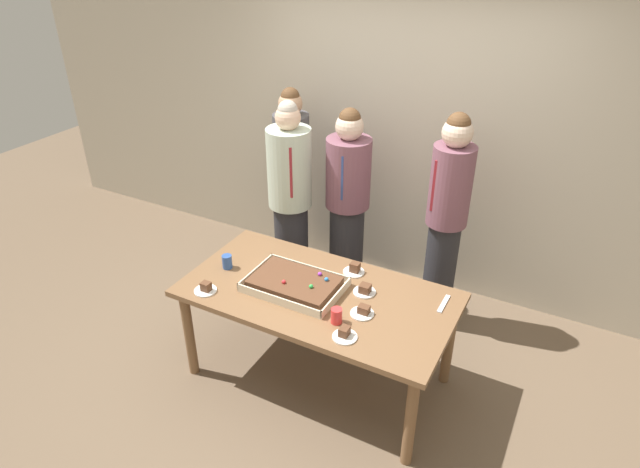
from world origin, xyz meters
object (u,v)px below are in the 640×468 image
at_px(drink_cup_middle, 227,262).
at_px(plated_slice_far_left, 354,270).
at_px(person_green_shirt_behind, 347,204).
at_px(drink_cup_nearest, 337,316).
at_px(plated_slice_far_right, 363,312).
at_px(plated_slice_center_front, 206,289).
at_px(sheet_cake, 295,284).
at_px(person_far_right_suit, 290,202).
at_px(cake_server_utensil, 444,304).
at_px(party_table, 318,302).
at_px(plated_slice_near_left, 365,290).
at_px(person_serving_front, 446,219).
at_px(plated_slice_near_right, 345,334).
at_px(person_striped_tie_right, 292,179).

bearing_deg(drink_cup_middle, plated_slice_far_left, 24.14).
distance_m(plated_slice_far_left, person_green_shirt_behind, 0.82).
relative_size(drink_cup_nearest, person_green_shirt_behind, 0.06).
height_order(plated_slice_far_right, plated_slice_center_front, plated_slice_center_front).
xyz_separation_m(sheet_cake, person_far_right_suit, (-0.52, 0.83, 0.12)).
relative_size(plated_slice_far_right, cake_server_utensil, 0.75).
bearing_deg(sheet_cake, plated_slice_far_left, 52.71).
distance_m(party_table, cake_server_utensil, 0.82).
bearing_deg(drink_cup_nearest, party_table, 138.46).
distance_m(sheet_cake, plated_slice_near_left, 0.47).
height_order(cake_server_utensil, person_serving_front, person_serving_front).
bearing_deg(plated_slice_far_left, drink_cup_nearest, -76.24).
relative_size(plated_slice_near_left, plated_slice_center_front, 1.00).
height_order(party_table, person_far_right_suit, person_far_right_suit).
xyz_separation_m(party_table, person_far_right_suit, (-0.68, 0.80, 0.23)).
distance_m(plated_slice_near_left, plated_slice_center_front, 1.05).
bearing_deg(plated_slice_center_front, party_table, 27.35).
xyz_separation_m(plated_slice_far_left, drink_cup_middle, (-0.81, -0.37, 0.03)).
bearing_deg(plated_slice_far_left, drink_cup_middle, -155.86).
bearing_deg(plated_slice_far_right, person_far_right_suit, 140.07).
xyz_separation_m(plated_slice_near_right, plated_slice_far_right, (0.01, 0.25, -0.00)).
xyz_separation_m(drink_cup_nearest, person_far_right_suit, (-0.93, 1.02, 0.10)).
height_order(plated_slice_far_right, person_green_shirt_behind, person_green_shirt_behind).
bearing_deg(drink_cup_middle, person_striped_tie_right, 98.73).
relative_size(party_table, cake_server_utensil, 8.99).
bearing_deg(plated_slice_center_front, plated_slice_near_left, 27.05).
bearing_deg(sheet_cake, person_green_shirt_behind, 96.80).
height_order(sheet_cake, plated_slice_near_right, sheet_cake).
bearing_deg(person_serving_front, person_green_shirt_behind, -57.19).
relative_size(sheet_cake, cake_server_utensil, 3.15).
bearing_deg(person_striped_tie_right, party_table, 5.85).
bearing_deg(drink_cup_middle, sheet_cake, 0.96).
height_order(plated_slice_far_right, drink_cup_middle, drink_cup_middle).
bearing_deg(person_striped_tie_right, plated_slice_center_front, -22.41).
bearing_deg(cake_server_utensil, plated_slice_far_left, 174.78).
distance_m(cake_server_utensil, person_striped_tie_right, 1.90).
xyz_separation_m(plated_slice_near_right, cake_server_utensil, (0.42, 0.58, -0.02)).
height_order(plated_slice_far_left, cake_server_utensil, plated_slice_far_left).
distance_m(party_table, plated_slice_far_left, 0.36).
relative_size(party_table, drink_cup_nearest, 17.98).
bearing_deg(person_far_right_suit, plated_slice_far_right, 17.86).
bearing_deg(plated_slice_near_left, person_serving_front, 74.09).
height_order(sheet_cake, drink_cup_middle, drink_cup_middle).
xyz_separation_m(party_table, plated_slice_near_right, (0.35, -0.32, 0.10)).
bearing_deg(party_table, drink_cup_nearest, -41.54).
height_order(plated_slice_far_left, person_striped_tie_right, person_striped_tie_right).
height_order(plated_slice_near_right, person_serving_front, person_serving_front).
bearing_deg(drink_cup_nearest, plated_slice_far_left, 103.76).
bearing_deg(person_serving_front, party_table, 5.61).
distance_m(plated_slice_center_front, cake_server_utensil, 1.55).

